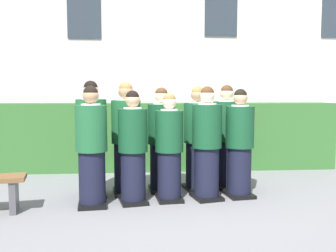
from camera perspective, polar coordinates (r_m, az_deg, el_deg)
name	(u,v)px	position (r m, az deg, el deg)	size (l,w,h in m)	color
ground_plane	(169,200)	(5.50, 0.21, -11.21)	(60.00, 60.00, 0.00)	slate
student_front_row_0	(92,149)	(5.19, -11.52, -3.47)	(0.43, 0.54, 1.64)	black
student_front_row_1	(133,150)	(5.26, -5.34, -3.63)	(0.44, 0.53, 1.57)	black
student_front_row_2	(169,150)	(5.36, 0.21, -3.64)	(0.40, 0.47, 1.54)	black
student_front_row_3	(207,146)	(5.46, 5.92, -2.99)	(0.47, 0.56, 1.64)	black
student_front_row_4	(240,146)	(5.66, 10.82, -2.95)	(0.43, 0.53, 1.60)	black
student_rear_row_0	(92,141)	(5.69, -11.52, -2.32)	(0.47, 0.55, 1.72)	black
student_rear_row_1	(126,141)	(5.73, -6.37, -2.28)	(0.45, 0.53, 1.70)	black
student_rear_row_2	(161,142)	(5.86, -1.01, -2.46)	(0.42, 0.49, 1.62)	black
student_rear_row_3	(197,141)	(5.96, 4.47, -2.24)	(0.47, 0.56, 1.64)	black
student_rear_row_4	(226,139)	(6.14, 8.82, -1.96)	(0.46, 0.56, 1.67)	black
hedge	(160,136)	(7.56, -1.16, -1.55)	(7.00, 0.70, 1.33)	#33662D
school_building_main	(42,14)	(12.73, -18.55, 15.87)	(7.06, 3.31, 7.73)	silver
school_building_annex	(258,13)	(13.21, 13.47, 16.34)	(7.81, 4.17, 8.05)	silver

